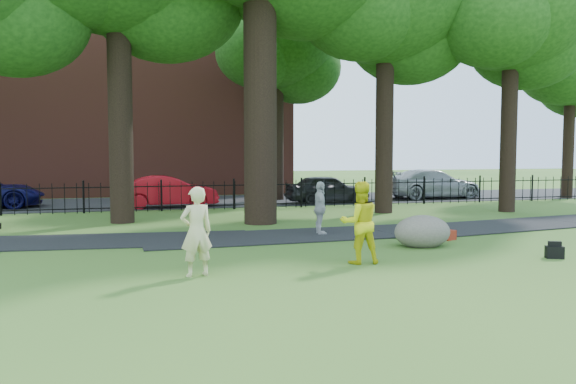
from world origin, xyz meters
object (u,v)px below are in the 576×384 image
object	(u,v)px
woman	(196,232)
red_sedan	(168,192)
boulder	(422,230)
man	(360,223)

from	to	relation	value
woman	red_sedan	bearing A→B (deg)	-103.27
woman	red_sedan	xyz separation A→B (m)	(0.40, 14.09, -0.17)
woman	red_sedan	distance (m)	14.10
woman	red_sedan	world-z (taller)	woman
woman	boulder	size ratio (longest dim) A/B	1.18
boulder	red_sedan	size ratio (longest dim) A/B	0.35
man	boulder	xyz separation A→B (m)	(2.42, 1.61, -0.46)
woman	man	xyz separation A→B (m)	(3.53, 0.30, 0.02)
woman	man	size ratio (longest dim) A/B	0.98
man	boulder	world-z (taller)	man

